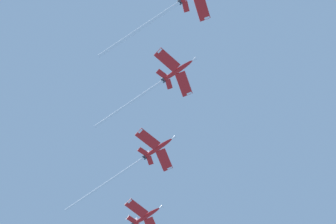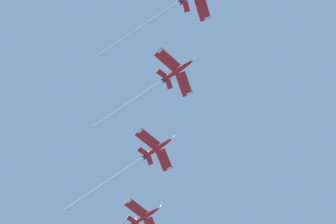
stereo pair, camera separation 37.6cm
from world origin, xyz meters
name	(u,v)px [view 1 (the left image)]	position (x,y,z in m)	size (l,w,h in m)	color
jet_lead	(170,8)	(6.48, 30.97, 169.28)	(19.98, 42.76, 9.58)	red
jet_second	(162,82)	(21.21, 51.25, 167.02)	(19.58, 40.04, 9.54)	red
jet_third	(140,160)	(35.00, 77.50, 161.84)	(20.01, 46.33, 10.34)	red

